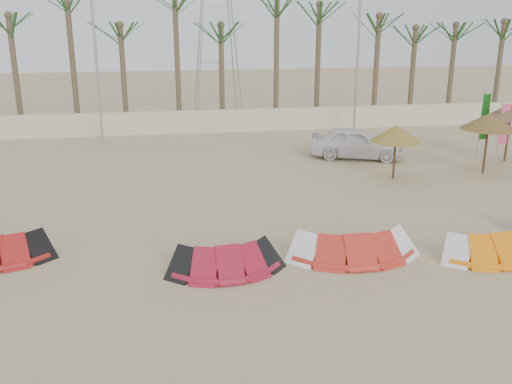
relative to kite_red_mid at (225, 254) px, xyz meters
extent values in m
plane|color=tan|center=(1.29, -3.36, -0.42)|extent=(120.00, 120.00, 0.00)
cube|color=beige|center=(1.29, 18.64, 0.23)|extent=(60.00, 0.30, 1.30)
cylinder|color=brown|center=(-2.71, 20.14, 2.83)|extent=(0.32, 0.32, 6.50)
ellipsoid|color=#194719|center=(-2.71, 20.14, 6.08)|extent=(4.00, 4.00, 2.40)
cylinder|color=brown|center=(7.29, 20.14, 2.83)|extent=(0.32, 0.32, 6.50)
ellipsoid|color=#194719|center=(7.29, 20.14, 6.08)|extent=(4.00, 4.00, 2.40)
cylinder|color=brown|center=(17.29, 20.14, 2.83)|extent=(0.32, 0.32, 6.50)
ellipsoid|color=#194719|center=(17.29, 20.14, 6.08)|extent=(4.00, 4.00, 2.40)
cylinder|color=#A5A8AD|center=(-4.71, 16.64, 5.08)|extent=(0.14, 0.14, 11.00)
cylinder|color=#A5A8AD|center=(9.29, 16.64, 5.08)|extent=(0.14, 0.14, 11.00)
cube|color=black|center=(-5.05, 1.57, -0.17)|extent=(0.62, 1.11, 0.40)
cylinder|color=maroon|center=(0.00, -0.31, -0.32)|extent=(2.78, 0.45, 0.20)
cube|color=black|center=(-1.25, -0.21, -0.17)|extent=(0.70, 1.15, 0.40)
cube|color=black|center=(1.25, -0.21, -0.17)|extent=(0.70, 1.15, 0.40)
cylinder|color=red|center=(3.67, 0.06, -0.32)|extent=(3.39, 0.29, 0.20)
cube|color=white|center=(2.15, 0.16, -0.17)|extent=(0.63, 1.12, 0.40)
cube|color=white|center=(5.19, 0.16, -0.17)|extent=(0.63, 1.12, 0.40)
cylinder|color=orange|center=(7.62, -0.63, -0.32)|extent=(2.88, 0.55, 0.20)
cube|color=silver|center=(6.33, -0.53, -0.17)|extent=(0.73, 1.16, 0.40)
cylinder|color=#4C331E|center=(7.99, 7.67, 0.67)|extent=(0.10, 0.10, 2.18)
cone|color=olive|center=(7.99, 7.67, 1.52)|extent=(2.11, 2.11, 0.70)
cylinder|color=#4C331E|center=(12.16, 7.77, 0.86)|extent=(0.10, 0.10, 2.55)
cone|color=brown|center=(12.16, 7.77, 1.88)|extent=(2.32, 2.32, 0.70)
cylinder|color=#4C331E|center=(14.36, 9.64, 0.89)|extent=(0.10, 0.10, 2.62)
cone|color=olive|center=(14.36, 9.64, 1.95)|extent=(2.34, 2.34, 0.70)
cylinder|color=#A5A8AD|center=(13.70, 9.36, 1.04)|extent=(0.04, 0.04, 2.91)
cube|color=#ED5084|center=(13.92, 9.36, 1.39)|extent=(0.42, 0.05, 1.89)
cylinder|color=#A5A8AD|center=(13.17, 10.10, 1.22)|extent=(0.04, 0.04, 3.28)
cube|color=#0F4F10|center=(13.39, 10.10, 1.62)|extent=(0.42, 0.08, 2.13)
imported|color=white|center=(7.60, 11.31, 0.33)|extent=(4.73, 3.18, 1.50)
camera|label=1|loc=(-1.50, -14.21, 6.26)|focal=40.00mm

